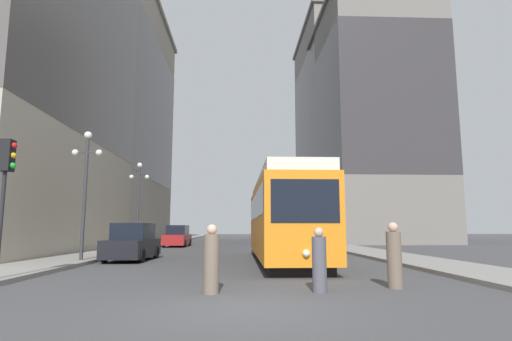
{
  "coord_description": "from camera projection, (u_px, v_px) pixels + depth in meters",
  "views": [
    {
      "loc": [
        -0.13,
        -8.4,
        1.58
      ],
      "look_at": [
        0.6,
        8.33,
        3.94
      ],
      "focal_mm": 28.79,
      "sensor_mm": 36.0,
      "label": 1
    }
  ],
  "objects": [
    {
      "name": "traffic_light_near_left",
      "position": [
        6.0,
        171.0,
        12.13
      ],
      "size": [
        0.47,
        0.36,
        4.05
      ],
      "color": "#232328",
      "rests_on": "sidewalk_left"
    },
    {
      "name": "parked_car_left_mid",
      "position": [
        133.0,
        243.0,
        20.27
      ],
      "size": [
        2.03,
        4.51,
        1.82
      ],
      "rotation": [
        0.0,
        0.0,
        -0.04
      ],
      "color": "black",
      "rests_on": "ground"
    },
    {
      "name": "building_left_corner",
      "position": [
        103.0,
        118.0,
        48.21
      ],
      "size": [
        13.32,
        22.5,
        27.96
      ],
      "color": "#A89E8E",
      "rests_on": "ground"
    },
    {
      "name": "pedestrian_on_sidewalk",
      "position": [
        394.0,
        257.0,
        10.95
      ],
      "size": [
        0.39,
        0.39,
        1.74
      ],
      "rotation": [
        0.0,
        0.0,
        4.1
      ],
      "color": "#6B5B4C",
      "rests_on": "ground"
    },
    {
      "name": "building_left_midblock",
      "position": [
        22.0,
        27.0,
        27.98
      ],
      "size": [
        11.07,
        21.74,
        29.5
      ],
      "color": "#B2A893",
      "rests_on": "ground"
    },
    {
      "name": "ground_plane",
      "position": [
        244.0,
        309.0,
        8.1
      ],
      "size": [
        200.0,
        200.0,
        0.0
      ],
      "primitive_type": "plane",
      "color": "#424244"
    },
    {
      "name": "pedestrian_crossing_far",
      "position": [
        319.0,
        262.0,
        10.25
      ],
      "size": [
        0.36,
        0.36,
        1.6
      ],
      "rotation": [
        0.0,
        0.0,
        3.38
      ],
      "color": "#4C4C56",
      "rests_on": "ground"
    },
    {
      "name": "lamp_post_left_near",
      "position": [
        86.0,
        175.0,
        19.09
      ],
      "size": [
        1.41,
        0.36,
        5.95
      ],
      "color": "#333338",
      "rests_on": "sidewalk_left"
    },
    {
      "name": "lamp_post_left_far",
      "position": [
        139.0,
        192.0,
        29.23
      ],
      "size": [
        1.41,
        0.36,
        6.09
      ],
      "color": "#333338",
      "rests_on": "sidewalk_left"
    },
    {
      "name": "building_right_corner",
      "position": [
        347.0,
        129.0,
        61.59
      ],
      "size": [
        13.52,
        19.33,
        31.62
      ],
      "color": "slate",
      "rests_on": "ground"
    },
    {
      "name": "sidewalk_left",
      "position": [
        168.0,
        241.0,
        47.33
      ],
      "size": [
        3.08,
        120.0,
        0.15
      ],
      "primitive_type": "cube",
      "color": "gray",
      "rests_on": "ground"
    },
    {
      "name": "building_right_midblock",
      "position": [
        372.0,
        122.0,
        48.15
      ],
      "size": [
        12.24,
        17.22,
        27.04
      ],
      "color": "slate",
      "rests_on": "ground"
    },
    {
      "name": "sidewalk_right",
      "position": [
        309.0,
        241.0,
        48.04
      ],
      "size": [
        3.08,
        120.0,
        0.15
      ],
      "primitive_type": "cube",
      "color": "gray",
      "rests_on": "ground"
    },
    {
      "name": "transit_bus",
      "position": [
        302.0,
        224.0,
        38.06
      ],
      "size": [
        2.87,
        11.36,
        3.45
      ],
      "rotation": [
        0.0,
        0.0,
        0.03
      ],
      "color": "black",
      "rests_on": "ground"
    },
    {
      "name": "streetcar",
      "position": [
        283.0,
        217.0,
        19.53
      ],
      "size": [
        2.66,
        13.33,
        3.89
      ],
      "rotation": [
        0.0,
        0.0,
        0.0
      ],
      "color": "black",
      "rests_on": "ground"
    },
    {
      "name": "parked_car_left_near",
      "position": [
        178.0,
        237.0,
        35.31
      ],
      "size": [
        1.98,
        4.76,
        1.82
      ],
      "rotation": [
        0.0,
        0.0,
        -0.03
      ],
      "color": "black",
      "rests_on": "ground"
    },
    {
      "name": "pedestrian_crossing_near",
      "position": [
        211.0,
        261.0,
        10.03
      ],
      "size": [
        0.38,
        0.38,
        1.68
      ],
      "rotation": [
        0.0,
        0.0,
        3.86
      ],
      "color": "#6B5B4C",
      "rests_on": "ground"
    }
  ]
}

